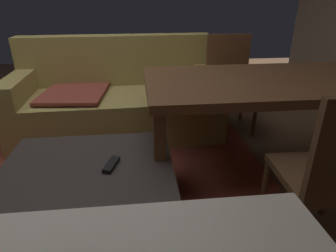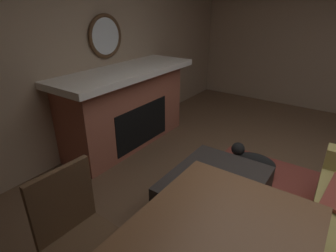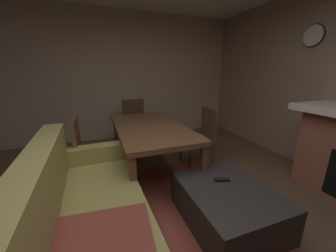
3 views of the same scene
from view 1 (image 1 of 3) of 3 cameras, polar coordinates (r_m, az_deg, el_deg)
name	(u,v)px [view 1 (image 1 of 3)]	position (r m, az deg, el deg)	size (l,w,h in m)	color
floor	(69,166)	(2.55, -18.91, -7.36)	(8.16, 8.16, 0.00)	brown
area_rug	(103,164)	(2.48, -12.64, -7.29)	(2.60, 2.00, 0.01)	brown
couch	(118,100)	(2.96, -9.80, 5.08)	(1.97, 0.93, 0.91)	#9E8E4C
ottoman_coffee_table	(91,193)	(1.86, -14.94, -12.51)	(0.99, 0.82, 0.38)	#2D2826
tv_remote	(111,165)	(1.71, -11.07, -7.44)	(0.05, 0.16, 0.02)	black
dining_table	(266,89)	(2.23, 18.74, 6.98)	(1.74, 0.94, 0.74)	brown
dining_chair_north	(229,77)	(3.04, 11.89, 9.38)	(0.45, 0.45, 0.93)	brown
potted_plant	(245,83)	(3.93, 14.88, 8.14)	(0.30, 0.30, 0.45)	beige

